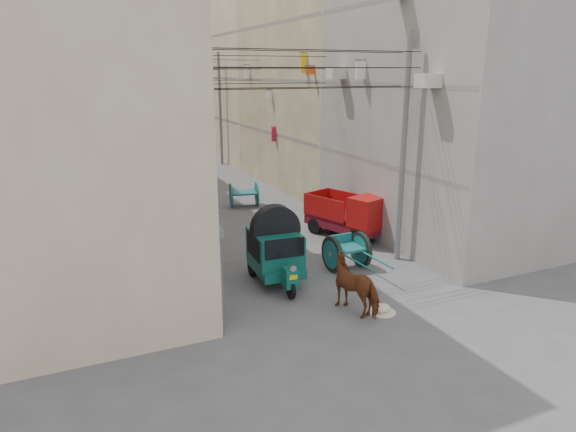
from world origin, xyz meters
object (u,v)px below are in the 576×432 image
second_cart (244,194)px  distant_car_white (144,165)px  horse (357,284)px  distant_car_grey (163,146)px  distant_car_green (146,139)px  tonga_cart (347,251)px  feed_sack (382,308)px  auto_rickshaw (276,248)px  mini_truck (353,217)px

second_cart → distant_car_white: distant_car_white is taller
horse → distant_car_grey: bearing=-110.3°
horse → distant_car_green: (0.03, 37.38, -0.17)m
tonga_cart → feed_sack: size_ratio=5.63×
auto_rickshaw → tonga_cart: size_ratio=1.01×
distant_car_grey → distant_car_green: 5.12m
second_cart → horse: (-0.94, -12.55, 0.13)m
second_cart → horse: horse is taller
distant_car_green → distant_car_white: bearing=90.8°
horse → distant_car_grey: size_ratio=0.54×
second_cart → distant_car_white: 11.19m
auto_rickshaw → second_cart: (2.28, 9.66, -0.51)m
mini_truck → distant_car_white: bearing=88.4°
auto_rickshaw → distant_car_green: size_ratio=0.67×
second_cart → distant_car_green: 24.85m
tonga_cart → feed_sack: tonga_cart is taller
distant_car_white → mini_truck: bearing=110.4°
feed_sack → horse: bearing=141.4°
distant_car_white → distant_car_green: size_ratio=0.91×
distant_car_grey → auto_rickshaw: bearing=-86.1°
distant_car_white → distant_car_green: bearing=-97.5°
second_cart → feed_sack: 13.02m
tonga_cart → distant_car_grey: tonga_cart is taller
distant_car_green → mini_truck: bearing=106.5°
auto_rickshaw → distant_car_grey: (1.94, 29.40, -0.60)m
auto_rickshaw → distant_car_white: bearing=97.0°
auto_rickshaw → distant_car_white: auto_rickshaw is taller
tonga_cart → distant_car_white: (-3.75, 20.34, 0.00)m
distant_car_grey → distant_car_green: (-0.57, 5.09, 0.05)m
tonga_cart → feed_sack: 3.47m
second_cart → distant_car_green: bearing=103.1°
feed_sack → distant_car_green: bearing=90.8°
auto_rickshaw → second_cart: auto_rickshaw is taller
distant_car_white → tonga_cart: bearing=102.8°
feed_sack → distant_car_white: (-2.98, 23.69, 0.53)m
feed_sack → distant_car_grey: 32.75m
horse → distant_car_grey: (0.60, 32.30, -0.22)m
tonga_cart → second_cart: tonga_cart is taller
auto_rickshaw → mini_truck: 5.46m
mini_truck → distant_car_white: (-5.71, 17.47, -0.26)m
auto_rickshaw → tonga_cart: auto_rickshaw is taller
feed_sack → auto_rickshaw: bearing=119.7°
auto_rickshaw → distant_car_grey: auto_rickshaw is taller
tonga_cart → distant_car_white: size_ratio=0.73×
horse → mini_truck: bearing=-139.0°
auto_rickshaw → distant_car_white: (-1.07, 20.34, -0.50)m
auto_rickshaw → horse: 3.21m
tonga_cart → feed_sack: (-0.77, -3.34, -0.53)m
auto_rickshaw → tonga_cart: (2.68, -0.01, -0.51)m
auto_rickshaw → distant_car_green: (1.37, 34.49, -0.55)m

